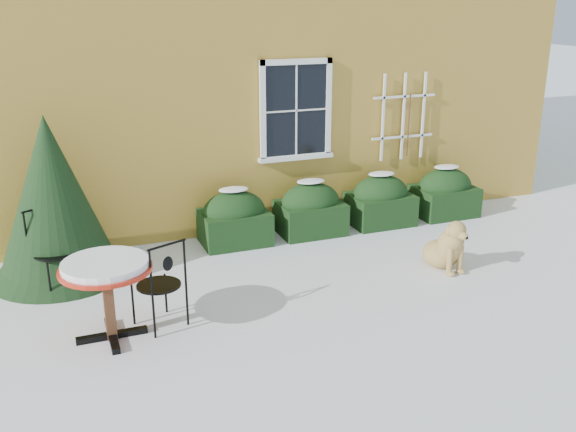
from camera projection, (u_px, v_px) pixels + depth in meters
name	position (u px, v px, depth m)	size (l,w,h in m)	color
ground	(317.00, 307.00, 8.05)	(80.00, 80.00, 0.00)	white
house	(182.00, 23.00, 13.20)	(12.40, 8.40, 6.40)	gold
hedge_row	(346.00, 205.00, 10.74)	(4.95, 0.80, 0.91)	black
evergreen_shrub	(55.00, 213.00, 8.71)	(1.87, 1.87, 2.26)	black
bistro_table	(106.00, 274.00, 7.07)	(1.02, 1.02, 0.95)	black
patio_chair_near	(161.00, 284.00, 7.43)	(0.63, 0.63, 1.09)	black
patio_chair_far	(52.00, 250.00, 8.41)	(0.66, 0.66, 1.10)	black
dog	(447.00, 248.00, 9.11)	(0.54, 0.89, 0.80)	tan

